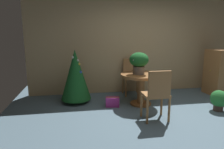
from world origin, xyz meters
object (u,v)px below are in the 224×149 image
object	(u,v)px
wooden_chair_near	(157,92)
holiday_tree	(76,75)
potted_plant	(219,99)
flower_vase	(139,61)
wooden_chair_far	(131,74)
gift_box_purple	(113,102)
wooden_cabinet	(218,72)
round_dining_table	(141,82)

from	to	relation	value
wooden_chair_near	holiday_tree	xyz separation A→B (m)	(-1.47, 1.35, 0.11)
potted_plant	flower_vase	bearing A→B (deg)	157.47
holiday_tree	wooden_chair_far	bearing A→B (deg)	16.36
gift_box_purple	wooden_cabinet	bearing A→B (deg)	8.51
flower_vase	wooden_chair_near	distance (m)	1.02
flower_vase	wooden_chair_near	xyz separation A→B (m)	(0.07, -0.91, -0.45)
holiday_tree	wooden_cabinet	distance (m)	3.73
flower_vase	wooden_chair_far	bearing A→B (deg)	85.45
wooden_chair_near	potted_plant	xyz separation A→B (m)	(1.51, 0.26, -0.31)
wooden_chair_far	holiday_tree	size ratio (longest dim) A/B	0.76
gift_box_purple	wooden_cabinet	distance (m)	3.00
wooden_chair_far	wooden_cabinet	distance (m)	2.31
round_dining_table	holiday_tree	bearing A→B (deg)	163.70
gift_box_purple	wooden_cabinet	world-z (taller)	wooden_cabinet
wooden_chair_far	wooden_cabinet	world-z (taller)	wooden_cabinet
holiday_tree	gift_box_purple	size ratio (longest dim) A/B	3.84
wooden_chair_far	potted_plant	bearing A→B (deg)	-45.37
holiday_tree	potted_plant	size ratio (longest dim) A/B	2.84
wooden_cabinet	wooden_chair_far	bearing A→B (deg)	168.69
wooden_chair_far	holiday_tree	bearing A→B (deg)	-163.64
holiday_tree	wooden_chair_near	bearing A→B (deg)	-42.61
holiday_tree	gift_box_purple	bearing A→B (deg)	-29.89
wooden_chair_far	gift_box_purple	size ratio (longest dim) A/B	2.92
holiday_tree	wooden_cabinet	world-z (taller)	holiday_tree
wooden_chair_far	wooden_cabinet	bearing A→B (deg)	-11.31
flower_vase	wooden_chair_near	bearing A→B (deg)	-85.64
wooden_cabinet	holiday_tree	bearing A→B (deg)	179.68
gift_box_purple	wooden_cabinet	size ratio (longest dim) A/B	0.27
wooden_chair_near	holiday_tree	distance (m)	2.00
wooden_cabinet	potted_plant	bearing A→B (deg)	-125.05
wooden_chair_near	potted_plant	bearing A→B (deg)	9.66
wooden_chair_near	gift_box_purple	bearing A→B (deg)	126.90
flower_vase	gift_box_purple	distance (m)	1.08
holiday_tree	potted_plant	world-z (taller)	holiday_tree
flower_vase	gift_box_purple	bearing A→B (deg)	-178.28
round_dining_table	flower_vase	bearing A→B (deg)	-170.37
wooden_chair_far	wooden_cabinet	xyz separation A→B (m)	(2.26, -0.45, 0.06)
wooden_chair_near	gift_box_purple	world-z (taller)	wooden_chair_near
wooden_chair_near	gift_box_purple	distance (m)	1.20
flower_vase	potted_plant	world-z (taller)	flower_vase
wooden_chair_near	holiday_tree	size ratio (longest dim) A/B	0.77
wooden_chair_far	gift_box_purple	bearing A→B (deg)	-126.95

